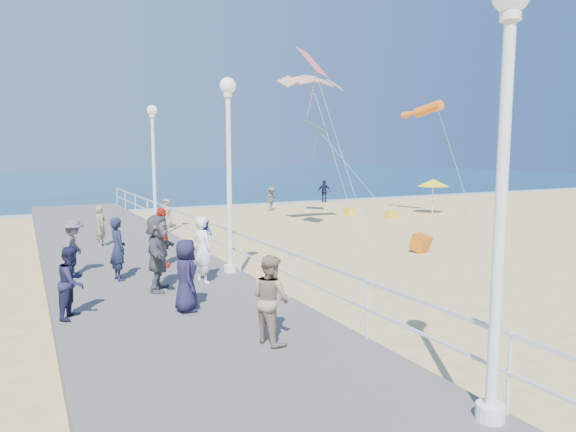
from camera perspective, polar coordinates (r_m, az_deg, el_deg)
name	(u,v)px	position (r m, az deg, el deg)	size (l,w,h in m)	color
ground	(384,267)	(17.20, 10.57, -5.56)	(160.00, 160.00, 0.00)	#EBCA7B
ocean	(103,179)	(78.98, -19.84, 3.93)	(160.00, 90.00, 0.05)	#0D334E
surf_line	(196,207)	(35.46, -10.21, 0.96)	(160.00, 1.20, 0.04)	silver
boardwalk	(153,288)	(13.96, -14.74, -7.77)	(5.00, 44.00, 0.40)	slate
railing	(240,241)	(14.45, -5.35, -2.81)	(0.05, 42.00, 0.55)	white
lamp_post_near	(503,157)	(6.55, 22.81, 6.05)	(0.44, 0.44, 5.32)	white
lamp_post_mid	(229,155)	(14.13, -6.60, 6.78)	(0.44, 0.44, 5.32)	white
lamp_post_far	(153,154)	(22.77, -14.73, 6.67)	(0.44, 0.44, 5.32)	white
woman_holding_toddler	(203,250)	(13.29, -9.46, -3.71)	(0.63, 0.41, 1.71)	white
toddler_held	(206,234)	(13.41, -9.08, -1.98)	(0.37, 0.29, 0.76)	blue
spectator_0	(118,249)	(14.09, -18.38, -3.48)	(0.60, 0.40, 1.66)	#191E37
spectator_1	(271,299)	(9.05, -1.94, -9.20)	(0.76, 0.59, 1.56)	gray
spectator_2	(74,247)	(15.02, -22.72, -3.24)	(1.00, 0.58, 1.55)	#58585D
spectator_3	(162,238)	(15.30, -13.86, -2.34)	(1.03, 0.43, 1.75)	red
spectator_4	(186,275)	(11.00, -11.27, -6.49)	(0.75, 0.49, 1.53)	#1B1835
spectator_5	(158,253)	(12.73, -14.25, -3.99)	(1.72, 0.55, 1.85)	#525357
spectator_6	(101,226)	(19.34, -20.05, -1.08)	(0.53, 0.35, 1.45)	gray
spectator_7	(72,282)	(11.26, -22.85, -6.77)	(0.71, 0.56, 1.47)	#1C1C3D
beach_walker_a	(272,199)	(33.02, -1.83, 1.93)	(1.01, 0.58, 1.56)	#525156
beach_walker_b	(324,191)	(38.75, 4.07, 2.76)	(0.98, 0.41, 1.67)	#191835
beach_walker_c	(167,213)	(26.12, -13.33, 0.29)	(0.72, 0.47, 1.46)	gray
box_kite	(421,245)	(19.83, 14.51, -3.11)	(0.55, 0.55, 0.60)	#C0330B
beach_umbrella	(433,183)	(32.42, 15.84, 3.58)	(1.90, 1.90, 2.14)	white
beach_chair_left	(391,215)	(29.97, 11.42, 0.16)	(0.55, 0.55, 0.40)	yellow
beach_chair_right	(350,211)	(31.16, 6.87, 0.51)	(0.55, 0.55, 0.40)	yellow
kite_parafoil	(312,79)	(24.93, 2.70, 14.99)	(3.34, 0.90, 0.30)	#C14516
kite_windsock	(428,109)	(30.98, 15.34, 11.41)	(0.56, 0.56, 2.88)	orange
kite_diamond_pink	(312,62)	(22.26, 2.72, 16.72)	(1.44, 1.44, 0.02)	#FF615D
kite_diamond_green	(315,126)	(30.07, 3.02, 9.99)	(1.32, 1.32, 0.02)	green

